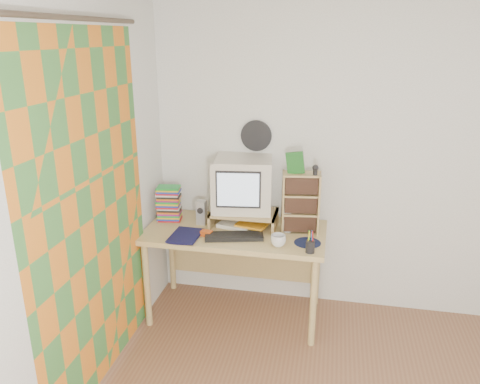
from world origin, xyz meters
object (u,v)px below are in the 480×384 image
at_px(cd_rack, 300,203).
at_px(mug, 278,240).
at_px(keyboard, 234,236).
at_px(dvd_stack, 169,205).
at_px(desk, 237,242).
at_px(crt_monitor, 243,185).
at_px(diary, 172,233).

bearing_deg(cd_rack, mug, -120.09).
height_order(keyboard, cd_rack, cd_rack).
bearing_deg(dvd_stack, desk, -12.03).
relative_size(dvd_stack, mug, 2.34).
relative_size(crt_monitor, mug, 3.97).
xyz_separation_m(crt_monitor, cd_rack, (0.46, -0.07, -0.09)).
relative_size(desk, dvd_stack, 5.43).
bearing_deg(desk, crt_monitor, 70.97).
xyz_separation_m(desk, mug, (0.37, -0.29, 0.18)).
height_order(keyboard, dvd_stack, dvd_stack).
xyz_separation_m(desk, keyboard, (0.03, -0.22, 0.15)).
relative_size(desk, diary, 5.39).
relative_size(desk, keyboard, 3.22).
bearing_deg(cd_rack, desk, 174.72).
xyz_separation_m(crt_monitor, keyboard, (-0.00, -0.30, -0.31)).
height_order(crt_monitor, mug, crt_monitor).
relative_size(dvd_stack, diary, 0.99).
bearing_deg(crt_monitor, cd_rack, -15.59).
height_order(dvd_stack, mug, dvd_stack).
bearing_deg(mug, dvd_stack, 160.92).
relative_size(keyboard, cd_rack, 0.93).
xyz_separation_m(desk, dvd_stack, (-0.57, 0.04, 0.26)).
bearing_deg(keyboard, dvd_stack, 143.08).
xyz_separation_m(crt_monitor, mug, (0.34, -0.37, -0.28)).
height_order(crt_monitor, keyboard, crt_monitor).
bearing_deg(crt_monitor, desk, -116.45).
bearing_deg(cd_rack, diary, -170.29).
height_order(desk, keyboard, keyboard).
xyz_separation_m(cd_rack, diary, (-0.93, -0.29, -0.21)).
bearing_deg(keyboard, mug, -25.72).
height_order(keyboard, mug, mug).
xyz_separation_m(keyboard, cd_rack, (0.47, 0.24, 0.22)).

